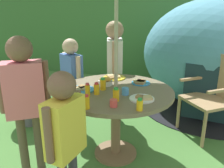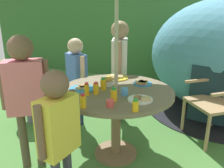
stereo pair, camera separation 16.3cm
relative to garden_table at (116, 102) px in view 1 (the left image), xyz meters
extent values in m
cube|color=#477A38|center=(0.00, 0.00, -0.62)|extent=(10.00, 10.00, 0.02)
cube|color=#33602D|center=(0.00, 3.15, 0.36)|extent=(9.00, 0.70, 1.93)
cylinder|color=brown|center=(0.00, 0.00, -0.59)|extent=(0.46, 0.46, 0.03)
cylinder|color=brown|center=(0.00, 0.00, -0.25)|extent=(0.10, 0.10, 0.71)
cylinder|color=#75664C|center=(0.00, 0.00, 0.12)|extent=(1.15, 1.15, 0.04)
cylinder|color=#B7AD8C|center=(0.00, 0.00, 0.55)|extent=(0.04, 0.04, 2.31)
cylinder|color=tan|center=(0.60, 0.80, -0.39)|extent=(0.04, 0.04, 0.43)
cylinder|color=tan|center=(0.90, 0.43, -0.39)|extent=(0.04, 0.04, 0.43)
cylinder|color=tan|center=(0.95, 1.08, -0.39)|extent=(0.04, 0.04, 0.43)
cube|color=tan|center=(0.93, 0.76, -0.16)|extent=(0.70, 0.71, 0.04)
cube|color=tan|center=(0.78, 0.94, 0.06)|extent=(0.40, 0.34, 0.03)
ellipsoid|color=teal|center=(1.01, 1.73, 0.23)|extent=(2.28, 1.76, 1.67)
cylinder|color=black|center=(1.01, 1.73, -0.60)|extent=(2.39, 2.39, 0.01)
cube|color=#1A313A|center=(0.93, 0.98, -0.15)|extent=(0.60, 0.09, 0.75)
cylinder|color=#595960|center=(-1.33, 0.31, -0.51)|extent=(0.25, 0.25, 0.19)
sphere|color=#234C28|center=(-1.33, 0.31, -0.20)|extent=(0.50, 0.50, 0.50)
cylinder|color=brown|center=(-0.30, 0.88, -0.30)|extent=(0.08, 0.08, 0.61)
cylinder|color=brown|center=(-0.25, 0.74, -0.30)|extent=(0.08, 0.08, 0.61)
cube|color=white|center=(-0.27, 0.81, 0.27)|extent=(0.30, 0.40, 0.52)
cylinder|color=tan|center=(-0.34, 0.99, 0.29)|extent=(0.07, 0.07, 0.47)
cylinder|color=tan|center=(-0.21, 0.62, 0.29)|extent=(0.07, 0.07, 0.47)
sphere|color=tan|center=(-0.27, 0.81, 0.64)|extent=(0.23, 0.23, 0.23)
cylinder|color=navy|center=(-0.80, 0.52, -0.35)|extent=(0.07, 0.07, 0.52)
cylinder|color=navy|center=(-0.69, 0.45, -0.35)|extent=(0.07, 0.07, 0.52)
cube|color=#4C72C6|center=(-0.75, 0.48, 0.14)|extent=(0.34, 0.30, 0.44)
cylinder|color=#D8B293|center=(-0.89, 0.58, 0.16)|extent=(0.06, 0.06, 0.40)
cylinder|color=#D8B293|center=(-0.60, 0.39, 0.16)|extent=(0.06, 0.06, 0.40)
sphere|color=#D8B293|center=(-0.75, 0.48, 0.46)|extent=(0.20, 0.20, 0.20)
cylinder|color=brown|center=(-0.75, -0.53, -0.31)|extent=(0.08, 0.08, 0.59)
cylinder|color=brown|center=(-0.64, -0.45, -0.31)|extent=(0.08, 0.08, 0.59)
cube|color=#EA727F|center=(-0.70, -0.49, 0.23)|extent=(0.38, 0.35, 0.50)
cylinder|color=brown|center=(-0.85, -0.60, 0.25)|extent=(0.06, 0.06, 0.45)
cylinder|color=brown|center=(-0.54, -0.38, 0.25)|extent=(0.06, 0.06, 0.45)
sphere|color=brown|center=(-0.70, -0.49, 0.59)|extent=(0.22, 0.22, 0.22)
cube|color=yellow|center=(-0.12, -0.81, 0.12)|extent=(0.20, 0.32, 0.43)
cylinder|color=brown|center=(-0.14, -0.98, 0.14)|extent=(0.05, 0.05, 0.39)
cylinder|color=brown|center=(-0.09, -0.65, 0.14)|extent=(0.05, 0.05, 0.39)
sphere|color=brown|center=(-0.12, -0.81, 0.43)|extent=(0.19, 0.19, 0.19)
cylinder|color=white|center=(-0.15, 0.11, 0.16)|extent=(0.15, 0.15, 0.05)
ellipsoid|color=gold|center=(-0.15, 0.11, 0.20)|extent=(0.13, 0.13, 0.04)
cylinder|color=white|center=(0.30, -0.17, 0.14)|extent=(0.22, 0.22, 0.01)
cube|color=tan|center=(0.34, -0.17, 0.16)|extent=(0.11, 0.11, 0.02)
cube|color=#9E7547|center=(0.27, -0.17, 0.16)|extent=(0.07, 0.07, 0.02)
cylinder|color=#338CD8|center=(-0.32, -0.12, 0.14)|extent=(0.26, 0.26, 0.01)
cube|color=tan|center=(-0.30, -0.12, 0.16)|extent=(0.09, 0.09, 0.02)
cube|color=#9E7547|center=(-0.33, -0.08, 0.16)|extent=(0.10, 0.10, 0.02)
cube|color=tan|center=(-0.33, -0.14, 0.16)|extent=(0.08, 0.08, 0.02)
cylinder|color=#338CD8|center=(0.19, 0.28, 0.14)|extent=(0.20, 0.20, 0.01)
cube|color=tan|center=(0.21, 0.27, 0.16)|extent=(0.08, 0.08, 0.02)
cube|color=#9E7547|center=(0.19, 0.30, 0.16)|extent=(0.11, 0.11, 0.02)
cube|color=tan|center=(0.16, 0.28, 0.16)|extent=(0.11, 0.11, 0.02)
cube|color=#9E7547|center=(0.19, 0.24, 0.16)|extent=(0.09, 0.09, 0.02)
cylinder|color=yellow|center=(-0.14, 0.37, 0.14)|extent=(0.26, 0.26, 0.01)
cube|color=tan|center=(-0.10, 0.37, 0.16)|extent=(0.09, 0.09, 0.02)
cube|color=#9E7547|center=(-0.13, 0.43, 0.16)|extent=(0.08, 0.08, 0.02)
cube|color=tan|center=(-0.19, 0.38, 0.16)|extent=(0.11, 0.11, 0.02)
cube|color=#9E7547|center=(-0.14, 0.32, 0.16)|extent=(0.11, 0.11, 0.02)
cylinder|color=yellow|center=(-0.20, -0.25, 0.19)|extent=(0.05, 0.05, 0.11)
cylinder|color=red|center=(-0.20, -0.25, 0.25)|extent=(0.03, 0.03, 0.02)
cylinder|color=yellow|center=(-0.09, -0.51, 0.19)|extent=(0.05, 0.05, 0.10)
cylinder|color=red|center=(-0.09, -0.51, 0.25)|extent=(0.03, 0.03, 0.02)
cylinder|color=yellow|center=(-0.12, -0.04, 0.19)|extent=(0.06, 0.06, 0.11)
cylinder|color=green|center=(-0.12, -0.04, 0.25)|extent=(0.04, 0.04, 0.02)
cylinder|color=yellow|center=(-0.14, -0.18, 0.19)|extent=(0.05, 0.05, 0.10)
cylinder|color=red|center=(-0.14, -0.18, 0.24)|extent=(0.04, 0.04, 0.02)
cylinder|color=yellow|center=(0.32, -0.40, 0.18)|extent=(0.05, 0.05, 0.09)
cylinder|color=green|center=(0.32, -0.40, 0.23)|extent=(0.04, 0.04, 0.02)
cylinder|color=yellow|center=(0.09, -0.27, 0.19)|extent=(0.06, 0.06, 0.10)
cylinder|color=green|center=(0.09, -0.27, 0.25)|extent=(0.04, 0.04, 0.02)
cylinder|color=#E04C47|center=(0.11, -0.40, 0.17)|extent=(0.06, 0.06, 0.06)
cylinder|color=#4C99D8|center=(0.12, -0.10, 0.17)|extent=(0.07, 0.07, 0.07)
camera|label=1|loc=(0.65, -2.10, 0.92)|focal=37.54mm
camera|label=2|loc=(0.81, -2.04, 0.92)|focal=37.54mm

